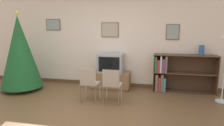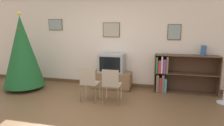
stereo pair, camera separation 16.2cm
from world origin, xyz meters
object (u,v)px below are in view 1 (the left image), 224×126
tv_console (111,80)px  folding_chair_left (89,82)px  bookshelf (173,74)px  folding_chair_right (112,84)px  television (111,63)px  vase (202,50)px  christmas_tree (20,52)px

tv_console → folding_chair_left: size_ratio=1.33×
bookshelf → tv_console: bearing=-177.0°
folding_chair_left → folding_chair_right: 0.54m
television → folding_chair_left: bearing=-103.4°
folding_chair_left → tv_console: bearing=76.7°
folding_chair_right → vase: (2.12, 1.25, 0.68)m
tv_console → bookshelf: 1.72m
television → folding_chair_left: television is taller
television → folding_chair_right: bearing=-76.6°
vase → christmas_tree: bearing=-171.0°
christmas_tree → vase: bearing=9.0°
television → folding_chair_left: 1.19m
folding_chair_left → vase: vase is taller
folding_chair_left → bookshelf: bookshelf is taller
vase → television: bearing=-176.9°
tv_console → television: size_ratio=1.56×
television → folding_chair_right: television is taller
folding_chair_right → television: bearing=103.4°
folding_chair_left → television: bearing=76.6°
christmas_tree → folding_chair_right: bearing=-10.5°
christmas_tree → folding_chair_right: christmas_tree is taller
bookshelf → vase: (0.68, 0.04, 0.65)m
folding_chair_left → bookshelf: (1.97, 1.22, 0.02)m
tv_console → vase: vase is taller
television → folding_chair_right: size_ratio=0.86×
vase → bookshelf: bearing=-176.9°
christmas_tree → folding_chair_left: christmas_tree is taller
christmas_tree → television: 2.50m
christmas_tree → television: christmas_tree is taller
bookshelf → vase: size_ratio=6.21×
bookshelf → vase: vase is taller
christmas_tree → folding_chair_right: (2.66, -0.49, -0.59)m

